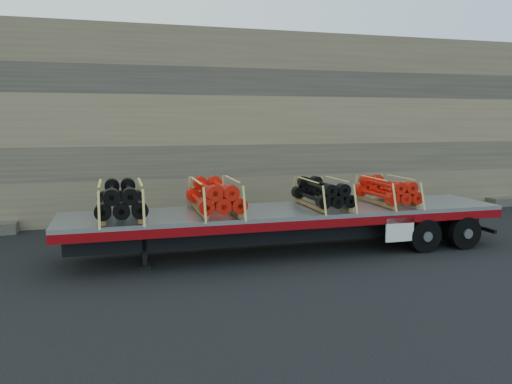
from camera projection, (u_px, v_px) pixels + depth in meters
ground at (273, 252)px, 14.09m from camera, size 120.00×120.00×0.00m
rock_wall at (224, 126)px, 19.79m from camera, size 44.00×3.00×7.00m
trailer at (288, 230)px, 14.06m from camera, size 12.36×2.41×1.23m
bundle_front at (121, 200)px, 12.70m from camera, size 1.22×2.43×0.86m
bundle_midfront at (215, 197)px, 13.35m from camera, size 1.21×2.41×0.85m
bundle_midrear at (322, 194)px, 14.19m from camera, size 1.09×2.17×0.77m
bundle_rear at (387, 191)px, 14.75m from camera, size 1.07×2.14×0.76m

